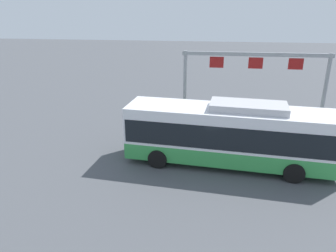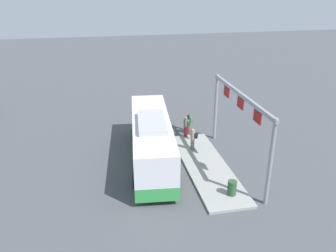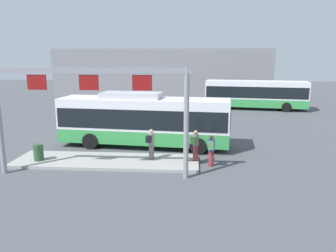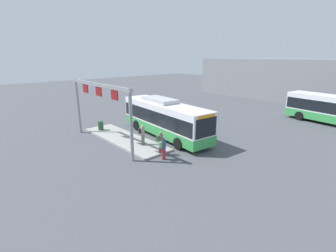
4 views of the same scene
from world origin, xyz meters
name	(u,v)px [view 2 (image 2 of 4)]	position (x,y,z in m)	size (l,w,h in m)	color
ground_plane	(152,161)	(0.00, 0.00, 0.00)	(120.00, 120.00, 0.00)	#4C4F54
platform_curb	(206,166)	(-1.58, -3.47, 0.08)	(10.00, 2.80, 0.16)	#9E9E99
bus_main	(151,138)	(-0.01, 0.00, 1.81)	(10.94, 3.57, 3.46)	green
person_boarding	(189,124)	(4.07, -3.71, 0.89)	(0.38, 0.55, 1.67)	maroon
person_waiting_near	(193,139)	(0.84, -3.19, 1.05)	(0.51, 0.60, 1.67)	slate
person_waiting_mid	(186,126)	(3.24, -3.28, 1.05)	(0.52, 0.61, 1.67)	maroon
platform_sign_gantry	(240,114)	(-1.70, -5.50, 3.76)	(9.37, 0.24, 5.20)	gray
trash_bin	(232,188)	(-5.20, -3.86, 0.61)	(0.52, 0.52, 0.90)	#2D5133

